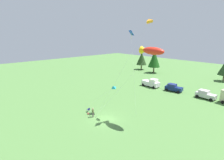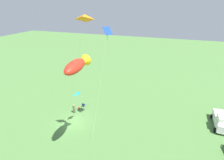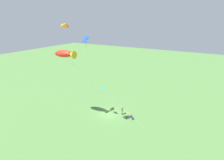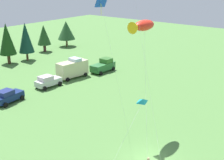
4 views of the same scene
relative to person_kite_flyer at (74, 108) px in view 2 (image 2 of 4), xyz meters
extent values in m
plane|color=#4E7C3C|center=(2.15, 1.15, -1.02)|extent=(160.00, 160.00, 0.00)
cylinder|color=#59494A|center=(0.06, -0.09, -0.60)|extent=(0.14, 0.14, 0.85)
cylinder|color=#59494A|center=(-0.05, 0.10, -0.60)|extent=(0.14, 0.14, 0.85)
cylinder|color=#5F633E|center=(0.00, 0.00, 0.14)|extent=(0.46, 0.46, 0.62)
sphere|color=tan|center=(0.00, 0.00, 0.60)|extent=(0.24, 0.24, 0.24)
cylinder|color=#5F633E|center=(0.05, -0.20, 0.17)|extent=(0.14, 0.16, 0.56)
cylinder|color=#5F633E|center=(-0.15, 0.15, 0.17)|extent=(0.17, 0.20, 0.56)
cube|color=navy|center=(-2.33, 0.59, -0.60)|extent=(0.52, 0.52, 0.04)
cube|color=navy|center=(-2.11, 0.61, -0.40)|extent=(0.08, 0.48, 0.40)
cylinder|color=#A5A8AD|center=(-2.53, 0.36, -0.81)|extent=(0.03, 0.03, 0.42)
cylinder|color=#A5A8AD|center=(-2.56, 0.78, -0.81)|extent=(0.03, 0.03, 0.42)
cylinder|color=#A5A8AD|center=(-2.11, 0.40, -0.81)|extent=(0.03, 0.03, 0.42)
cylinder|color=#A5A8AD|center=(-2.14, 0.82, -0.81)|extent=(0.03, 0.03, 0.42)
cube|color=#9F3431|center=(-1.51, -0.01, -0.91)|extent=(0.37, 0.31, 0.22)
cube|color=white|center=(-4.38, 23.19, -0.08)|extent=(5.05, 2.12, 1.20)
cylinder|color=black|center=(-2.60, 22.06, -0.68)|extent=(0.69, 0.24, 0.68)
cylinder|color=black|center=(-6.20, 22.14, -0.68)|extent=(0.69, 0.24, 0.68)
ellipsoid|color=red|center=(7.85, 5.84, 10.80)|extent=(3.74, 1.59, 1.30)
cone|color=yellow|center=(6.22, 5.84, 10.80)|extent=(1.27, 1.24, 1.24)
sphere|color=yellow|center=(8.85, 6.22, 10.94)|extent=(0.30, 0.30, 0.30)
cylinder|color=silver|center=(4.06, 3.01, 4.89)|extent=(7.59, 5.67, 11.83)
cylinder|color=#4C3823|center=(0.27, 0.18, -1.02)|extent=(0.04, 0.04, 0.01)
cube|color=blue|center=(2.21, 7.12, 13.48)|extent=(1.25, 1.05, 0.88)
cylinder|color=yellow|center=(2.21, 7.12, 12.84)|extent=(0.04, 0.04, 1.07)
cylinder|color=silver|center=(3.68, 6.44, 6.23)|extent=(2.94, 1.39, 14.50)
cylinder|color=#4C3823|center=(5.14, 5.75, -1.02)|extent=(0.04, 0.04, 0.01)
pyramid|color=teal|center=(2.65, 2.43, 4.63)|extent=(1.23, 1.01, 0.56)
cylinder|color=silver|center=(-1.15, 2.14, 1.72)|extent=(7.65, 0.70, 5.48)
cylinder|color=#4C3823|center=(-4.97, 1.80, -1.02)|extent=(0.04, 0.04, 0.01)
pyramid|color=orange|center=(6.25, 6.41, 15.25)|extent=(1.18, 1.55, 0.86)
cylinder|color=silver|center=(3.79, 2.80, 7.01)|extent=(5.19, 7.27, 16.05)
cylinder|color=#4C3823|center=(1.20, -0.83, -1.02)|extent=(0.04, 0.04, 0.01)
camera|label=1|loc=(23.31, -16.60, 13.17)|focal=28.00mm
camera|label=2|loc=(21.79, 14.51, 16.44)|focal=28.00mm
camera|label=3|loc=(-12.97, 26.16, 15.99)|focal=28.00mm
camera|label=4|loc=(-20.62, -12.11, 16.05)|focal=50.00mm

